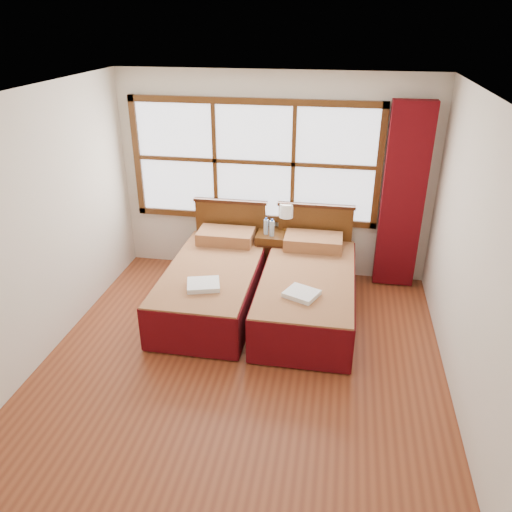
# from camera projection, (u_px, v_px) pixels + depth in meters

# --- Properties ---
(floor) EXTENTS (4.50, 4.50, 0.00)m
(floor) POSITION_uv_depth(u_px,v_px,m) (239.00, 371.00, 4.92)
(floor) COLOR brown
(floor) RESTS_ON ground
(ceiling) EXTENTS (4.50, 4.50, 0.00)m
(ceiling) POSITION_uv_depth(u_px,v_px,m) (234.00, 98.00, 3.78)
(ceiling) COLOR white
(ceiling) RESTS_ON wall_back
(wall_back) EXTENTS (4.00, 0.00, 4.00)m
(wall_back) POSITION_uv_depth(u_px,v_px,m) (274.00, 178.00, 6.34)
(wall_back) COLOR silver
(wall_back) RESTS_ON floor
(wall_left) EXTENTS (0.00, 4.50, 4.50)m
(wall_left) POSITION_uv_depth(u_px,v_px,m) (28.00, 237.00, 4.66)
(wall_left) COLOR silver
(wall_left) RESTS_ON floor
(wall_right) EXTENTS (0.00, 4.50, 4.50)m
(wall_right) POSITION_uv_depth(u_px,v_px,m) (478.00, 271.00, 4.04)
(wall_right) COLOR silver
(wall_right) RESTS_ON floor
(window) EXTENTS (3.16, 0.06, 1.56)m
(window) POSITION_uv_depth(u_px,v_px,m) (254.00, 162.00, 6.26)
(window) COLOR white
(window) RESTS_ON wall_back
(curtain) EXTENTS (0.50, 0.16, 2.30)m
(curtain) POSITION_uv_depth(u_px,v_px,m) (403.00, 198.00, 6.02)
(curtain) COLOR #62090F
(curtain) RESTS_ON wall_back
(bed_left) EXTENTS (1.04, 2.06, 1.00)m
(bed_left) POSITION_uv_depth(u_px,v_px,m) (214.00, 282.00, 5.93)
(bed_left) COLOR #38180B
(bed_left) RESTS_ON floor
(bed_right) EXTENTS (1.05, 2.07, 1.02)m
(bed_right) POSITION_uv_depth(u_px,v_px,m) (308.00, 290.00, 5.75)
(bed_right) COLOR #38180B
(bed_right) RESTS_ON floor
(nightstand) EXTENTS (0.49, 0.48, 0.65)m
(nightstand) POSITION_uv_depth(u_px,v_px,m) (276.00, 256.00, 6.53)
(nightstand) COLOR #542F12
(nightstand) RESTS_ON floor
(towels_left) EXTENTS (0.41, 0.38, 0.05)m
(towels_left) POSITION_uv_depth(u_px,v_px,m) (203.00, 285.00, 5.34)
(towels_left) COLOR white
(towels_left) RESTS_ON bed_left
(towels_right) EXTENTS (0.41, 0.39, 0.05)m
(towels_right) POSITION_uv_depth(u_px,v_px,m) (301.00, 294.00, 5.16)
(towels_right) COLOR white
(towels_right) RESTS_ON bed_right
(lamp) EXTENTS (0.18, 0.18, 0.36)m
(lamp) POSITION_uv_depth(u_px,v_px,m) (286.00, 211.00, 6.38)
(lamp) COLOR #B7883A
(lamp) RESTS_ON nightstand
(bottle_near) EXTENTS (0.06, 0.06, 0.22)m
(bottle_near) POSITION_uv_depth(u_px,v_px,m) (266.00, 227.00, 6.31)
(bottle_near) COLOR #A3BDD2
(bottle_near) RESTS_ON nightstand
(bottle_far) EXTENTS (0.06, 0.06, 0.23)m
(bottle_far) POSITION_uv_depth(u_px,v_px,m) (272.00, 228.00, 6.26)
(bottle_far) COLOR #A3BDD2
(bottle_far) RESTS_ON nightstand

